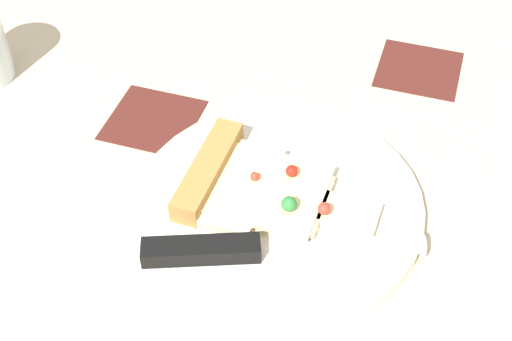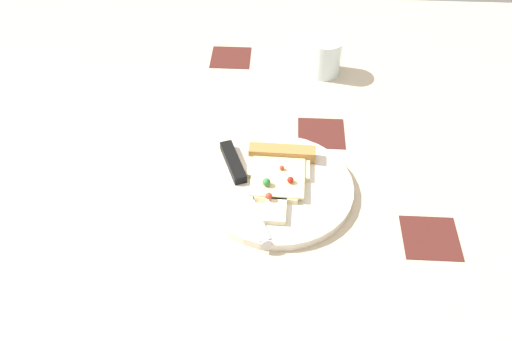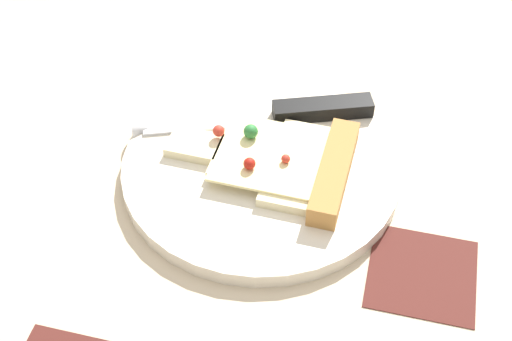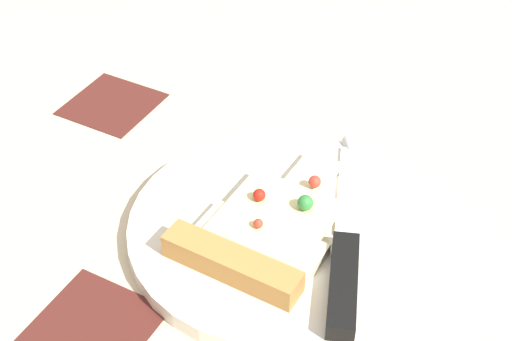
{
  "view_description": "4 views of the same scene",
  "coord_description": "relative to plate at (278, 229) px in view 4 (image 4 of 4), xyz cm",
  "views": [
    {
      "loc": [
        -3.41,
        43.49,
        51.21
      ],
      "look_at": [
        10.35,
        0.08,
        4.17
      ],
      "focal_mm": 51.53,
      "sensor_mm": 36.0,
      "label": 1
    },
    {
      "loc": [
        -58.15,
        0.69,
        69.56
      ],
      "look_at": [
        10.81,
        4.5,
        2.07
      ],
      "focal_mm": 38.57,
      "sensor_mm": 36.0,
      "label": 2
    },
    {
      "loc": [
        18.71,
        -45.0,
        49.25
      ],
      "look_at": [
        8.26,
        -2.31,
        3.51
      ],
      "focal_mm": 49.75,
      "sensor_mm": 36.0,
      "label": 3
    },
    {
      "loc": [
        50.16,
        21.29,
        47.61
      ],
      "look_at": [
        5.8,
        -2.76,
        4.49
      ],
      "focal_mm": 52.74,
      "sensor_mm": 36.0,
      "label": 4
    }
  ],
  "objects": [
    {
      "name": "pizza_slice",
      "position": [
        2.55,
        -0.06,
        1.58
      ],
      "size": [
        17.62,
        12.07,
        2.69
      ],
      "rotation": [
        0.0,
        0.0,
        1.54
      ],
      "color": "beige",
      "rests_on": "plate"
    },
    {
      "name": "knife",
      "position": [
        0.17,
        6.4,
        1.39
      ],
      "size": [
        23.18,
        10.48,
        2.45
      ],
      "rotation": [
        0.0,
        0.0,
        1.93
      ],
      "color": "silver",
      "rests_on": "plate"
    },
    {
      "name": "plate",
      "position": [
        0.0,
        0.0,
        0.0
      ],
      "size": [
        26.35,
        26.35,
        1.56
      ],
      "primitive_type": "cylinder",
      "color": "silver",
      "rests_on": "ground_plane"
    },
    {
      "name": "ground_plane",
      "position": [
        -8.02,
        -0.65,
        -2.28
      ],
      "size": [
        159.79,
        159.79,
        3.0
      ],
      "color": "#C6B293",
      "rests_on": "ground"
    }
  ]
}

